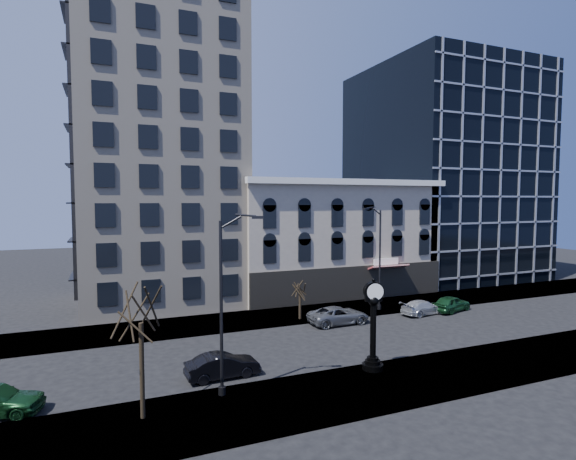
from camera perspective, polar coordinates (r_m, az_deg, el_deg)
name	(u,v)px	position (r m, az deg, el deg)	size (l,w,h in m)	color
ground	(283,348)	(32.44, -0.58, -14.78)	(160.00, 160.00, 0.00)	black
sidewalk_far	(249,319)	(39.65, -4.98, -11.24)	(160.00, 6.00, 0.12)	gray
sidewalk_near	(339,392)	(25.66, 6.51, -19.81)	(160.00, 6.00, 0.12)	gray
cream_tower	(157,111)	(48.57, -16.27, 14.29)	(15.90, 15.40, 42.50)	beige
victorian_row	(330,239)	(50.44, 5.34, -1.17)	(22.60, 11.19, 12.50)	#B3A693
glass_office	(442,174)	(65.94, 18.95, 6.76)	(20.00, 20.15, 28.00)	black
street_clock	(373,328)	(28.07, 10.75, -12.17)	(1.26, 1.26, 5.57)	black
street_lamp_near	(235,256)	(23.36, -6.80, -3.33)	(2.43, 1.03, 9.70)	black
street_lamp_far	(375,231)	(41.94, 10.97, -0.10)	(2.51, 0.87, 9.84)	black
bare_tree_near	(140,302)	(22.05, -18.23, -8.69)	(4.25, 4.25, 7.29)	black
bare_tree_far	(300,285)	(38.86, 1.54, -6.94)	(2.31, 2.31, 3.97)	black
car_near_b	(223,366)	(27.55, -8.30, -16.68)	(1.50, 4.30, 1.42)	black
car_far_a	(339,315)	(38.45, 6.44, -10.71)	(2.41, 5.23, 1.45)	#595B60
car_far_b	(423,307)	(43.02, 16.74, -9.39)	(1.81, 4.45, 1.29)	#A5A8AD
car_far_c	(451,304)	(44.95, 20.01, -8.77)	(1.75, 4.36, 1.48)	#143F1E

